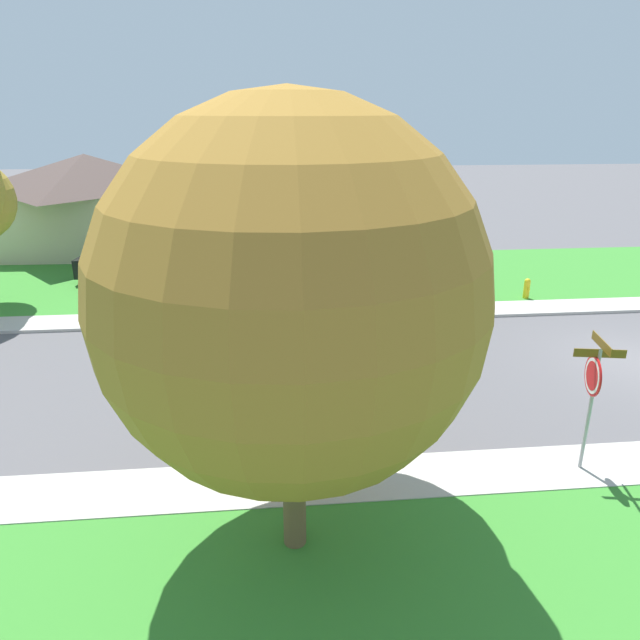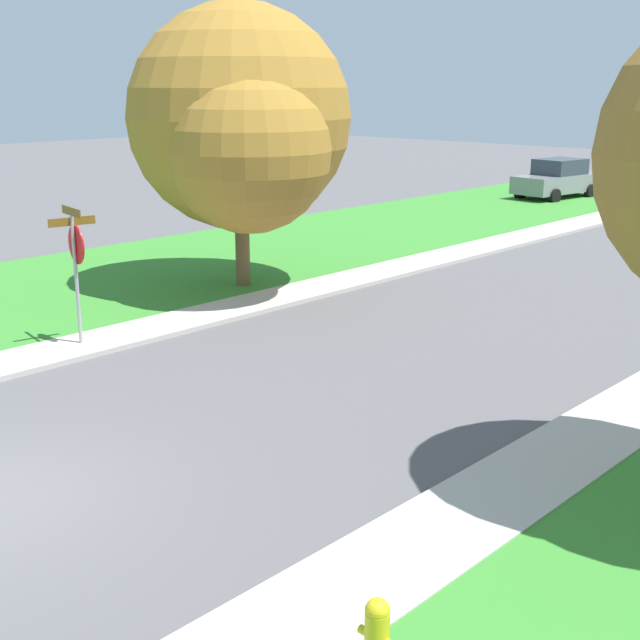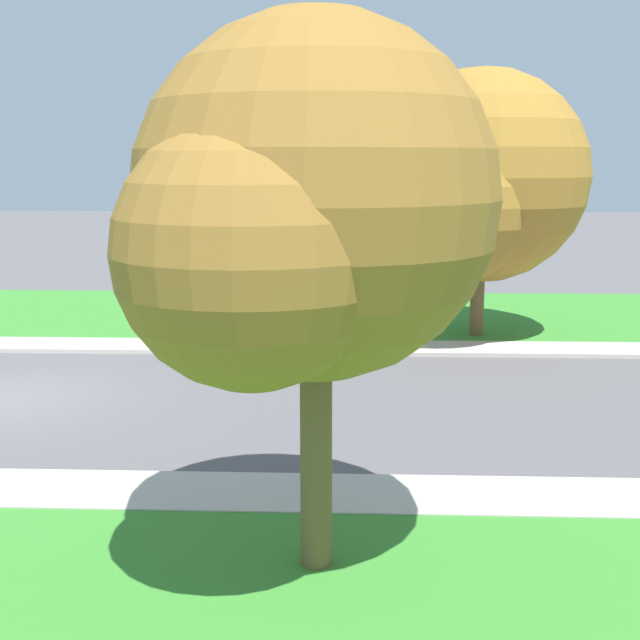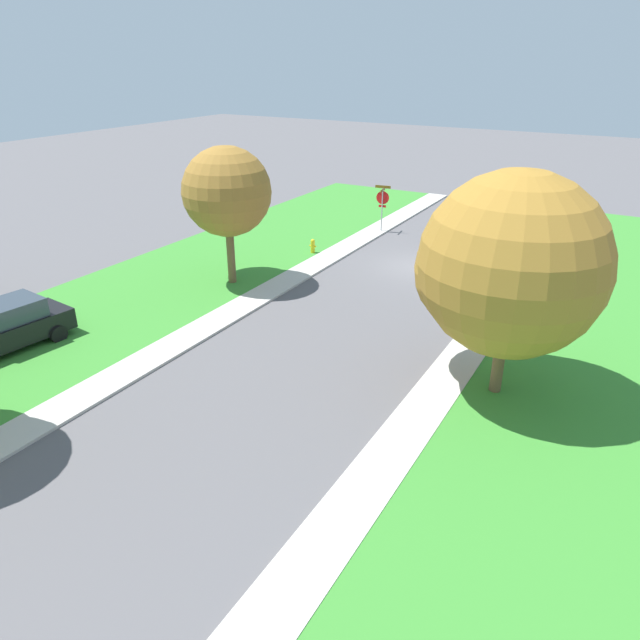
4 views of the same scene
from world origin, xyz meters
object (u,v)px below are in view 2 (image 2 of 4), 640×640
car_grey_across_road (557,179)px  tree_corner_large (242,126)px  stop_sign_far_corner (76,253)px  fire_hydrant (377,639)px

car_grey_across_road → tree_corner_large: size_ratio=0.65×
stop_sign_far_corner → fire_hydrant: stop_sign_far_corner is taller
tree_corner_large → car_grey_across_road: bearing=97.8°
stop_sign_far_corner → tree_corner_large: bearing=102.5°
fire_hydrant → car_grey_across_road: bearing=115.8°
car_grey_across_road → fire_hydrant: (14.62, -30.26, -0.44)m
car_grey_across_road → fire_hydrant: size_ratio=5.41×
stop_sign_far_corner → tree_corner_large: (-1.20, 5.39, 2.16)m
stop_sign_far_corner → fire_hydrant: (10.50, -3.62, -1.45)m
car_grey_across_road → tree_corner_large: bearing=-82.2°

